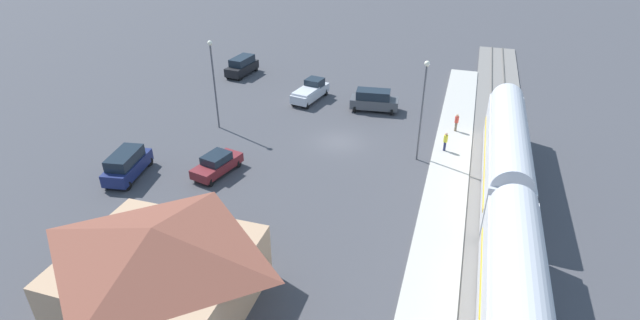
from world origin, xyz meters
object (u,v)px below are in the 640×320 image
object	(u,v)px
suv_black	(242,66)
light_pole_near_platform	(423,101)
suv_charcoal	(374,100)
pickup_silver	(311,91)
passenger_train	(510,211)
pedestrian_waiting_far	(445,140)
light_pole_lot_center	(213,75)
sedan_maroon	(217,164)
station_building	(159,266)
pedestrian_on_platform	(457,121)
suv_navy	(127,164)

from	to	relation	value
suv_black	light_pole_near_platform	size ratio (longest dim) A/B	0.59
suv_charcoal	suv_black	distance (m)	18.82
pickup_silver	passenger_train	bearing A→B (deg)	134.39
pickup_silver	pedestrian_waiting_far	bearing A→B (deg)	151.27
pedestrian_waiting_far	suv_black	xyz separation A→B (m)	(25.64, -13.52, -0.13)
light_pole_near_platform	light_pole_lot_center	world-z (taller)	light_pole_near_platform
light_pole_lot_center	suv_charcoal	bearing A→B (deg)	-147.72
pedestrian_waiting_far	pickup_silver	distance (m)	17.08
pickup_silver	sedan_maroon	distance (m)	17.28
station_building	suv_charcoal	distance (m)	30.54
light_pole_near_platform	light_pole_lot_center	bearing A→B (deg)	-2.16
pickup_silver	sedan_maroon	size ratio (longest dim) A/B	1.18
suv_charcoal	sedan_maroon	xyz separation A→B (m)	(9.46, 16.37, -0.27)
pedestrian_waiting_far	suv_black	world-z (taller)	suv_black
pickup_silver	suv_charcoal	world-z (taller)	suv_charcoal
station_building	passenger_train	bearing A→B (deg)	-149.29
suv_charcoal	passenger_train	bearing A→B (deg)	122.90
pedestrian_on_platform	pedestrian_waiting_far	bearing A→B (deg)	81.21
suv_charcoal	light_pole_near_platform	size ratio (longest dim) A/B	0.58
pedestrian_on_platform	suv_black	bearing A→B (deg)	-19.27
pedestrian_on_platform	suv_navy	world-z (taller)	suv_navy
station_building	sedan_maroon	bearing A→B (deg)	-73.84
passenger_train	station_building	bearing A→B (deg)	30.71
pickup_silver	sedan_maroon	bearing A→B (deg)	82.33
suv_black	pedestrian_waiting_far	bearing A→B (deg)	152.20
light_pole_near_platform	passenger_train	bearing A→B (deg)	124.00
pickup_silver	suv_navy	world-z (taller)	suv_navy
pickup_silver	suv_navy	size ratio (longest dim) A/B	1.10
suv_black	light_pole_lot_center	world-z (taller)	light_pole_lot_center
suv_charcoal	sedan_maroon	world-z (taller)	suv_charcoal
passenger_train	station_building	distance (m)	20.94
suv_black	sedan_maroon	distance (m)	23.94
suv_navy	pedestrian_waiting_far	bearing A→B (deg)	-154.25
pedestrian_waiting_far	light_pole_lot_center	xyz separation A→B (m)	(21.28, 1.05, 4.01)
passenger_train	sedan_maroon	size ratio (longest dim) A/B	7.11
pedestrian_waiting_far	suv_navy	bearing A→B (deg)	25.75
pickup_silver	light_pole_near_platform	bearing A→B (deg)	142.14
pedestrian_on_platform	suv_navy	distance (m)	29.20
station_building	pedestrian_waiting_far	world-z (taller)	station_building
pedestrian_on_platform	light_pole_lot_center	world-z (taller)	light_pole_lot_center
suv_navy	sedan_maroon	distance (m)	7.08
pedestrian_waiting_far	suv_black	bearing A→B (deg)	-27.80
station_building	pedestrian_on_platform	bearing A→B (deg)	-117.53
pedestrian_waiting_far	sedan_maroon	bearing A→B (deg)	27.28
station_building	pedestrian_waiting_far	size ratio (longest dim) A/B	5.98
station_building	pickup_silver	xyz separation A→B (m)	(1.64, -30.75, -1.71)
pickup_silver	suv_navy	bearing A→B (deg)	65.74
station_building	suv_black	xyz separation A→B (m)	(12.31, -36.06, -1.59)
pedestrian_waiting_far	suv_black	size ratio (longest dim) A/B	0.34
suv_charcoal	pedestrian_on_platform	bearing A→B (deg)	159.77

